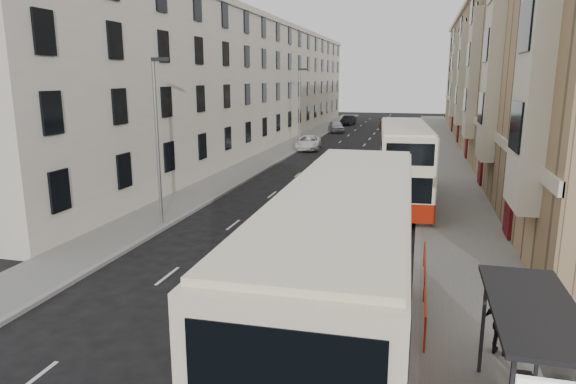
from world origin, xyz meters
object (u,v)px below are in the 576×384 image
(street_lamp_near, at_px, (158,133))
(white_van, at_px, (308,143))
(car_dark, at_px, (348,120))
(bus_shelter, at_px, (542,349))
(double_decker_rear, at_px, (403,163))
(double_decker_front, at_px, (345,286))
(car_red, at_px, (392,123))
(car_silver, at_px, (336,126))
(pedestrian_far, at_px, (503,324))
(street_lamp_far, at_px, (300,103))

(street_lamp_near, relative_size, white_van, 1.57)
(car_dark, bearing_deg, street_lamp_near, -84.00)
(bus_shelter, xyz_separation_m, street_lamp_near, (-14.69, 12.39, 2.50))
(bus_shelter, relative_size, street_lamp_near, 0.53)
(double_decker_rear, xyz_separation_m, car_dark, (-10.08, 49.86, -1.61))
(street_lamp_near, xyz_separation_m, double_decker_rear, (11.35, 7.94, -2.30))
(double_decker_front, xyz_separation_m, double_decker_rear, (0.66, 19.04, -0.14))
(bus_shelter, height_order, car_dark, bus_shelter)
(double_decker_rear, distance_m, car_dark, 50.89)
(car_dark, distance_m, car_red, 7.74)
(double_decker_front, bearing_deg, bus_shelter, -19.11)
(car_dark, bearing_deg, double_decker_front, -74.95)
(white_van, bearing_deg, double_decker_rear, -71.36)
(white_van, xyz_separation_m, car_dark, (0.12, 28.87, 0.02))
(double_decker_rear, bearing_deg, car_silver, 100.27)
(pedestrian_far, xyz_separation_m, car_dark, (-13.25, 66.89, -0.28))
(bus_shelter, height_order, street_lamp_far, street_lamp_far)
(car_silver, xyz_separation_m, car_red, (7.03, 7.54, 0.02))
(double_decker_front, height_order, white_van, double_decker_front)
(street_lamp_far, relative_size, car_silver, 1.79)
(car_silver, relative_size, car_red, 0.83)
(car_silver, bearing_deg, pedestrian_far, -93.88)
(street_lamp_near, height_order, car_red, street_lamp_near)
(car_dark, bearing_deg, car_red, -19.58)
(pedestrian_far, bearing_deg, car_red, -63.18)
(bus_shelter, height_order, car_red, bus_shelter)
(double_decker_rear, bearing_deg, street_lamp_far, 112.78)
(double_decker_rear, height_order, car_silver, double_decker_rear)
(street_lamp_near, distance_m, car_red, 55.06)
(white_van, xyz_separation_m, car_red, (7.03, 25.38, 0.07))
(double_decker_rear, relative_size, white_van, 2.29)
(street_lamp_near, bearing_deg, bus_shelter, -40.14)
(street_lamp_far, relative_size, white_van, 1.57)
(pedestrian_far, relative_size, car_dark, 0.39)
(car_silver, bearing_deg, double_decker_rear, -92.63)
(street_lamp_far, height_order, car_silver, street_lamp_far)
(white_van, height_order, car_dark, car_dark)
(bus_shelter, relative_size, car_red, 0.79)
(pedestrian_far, height_order, white_van, pedestrian_far)
(pedestrian_far, bearing_deg, double_decker_front, 48.75)
(white_van, distance_m, car_dark, 28.87)
(double_decker_rear, xyz_separation_m, car_red, (-3.17, 46.36, -1.55))
(double_decker_rear, height_order, car_dark, double_decker_rear)
(pedestrian_far, bearing_deg, bus_shelter, 113.95)
(street_lamp_near, relative_size, car_dark, 1.81)
(white_van, relative_size, car_red, 0.94)
(street_lamp_far, bearing_deg, pedestrian_far, -69.61)
(street_lamp_far, relative_size, pedestrian_far, 4.65)
(car_silver, height_order, car_dark, car_silver)
(double_decker_rear, bearing_deg, pedestrian_far, -83.88)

